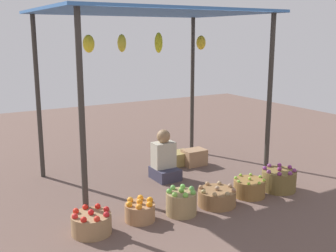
{
  "coord_description": "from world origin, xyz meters",
  "views": [
    {
      "loc": [
        -2.9,
        -5.44,
        2.22
      ],
      "look_at": [
        0.0,
        -0.5,
        0.95
      ],
      "focal_mm": 44.87,
      "sensor_mm": 36.0,
      "label": 1
    }
  ],
  "objects_px": {
    "vendor_person": "(164,160)",
    "basket_limes": "(249,188)",
    "basket_red_tomatoes": "(91,223)",
    "basket_oranges": "(140,211)",
    "basket_green_apples": "(181,202)",
    "basket_potatoes": "(217,197)",
    "wooden_crate_stacked_rear": "(179,158)",
    "basket_purple_onions": "(279,180)",
    "wooden_crate_near_vendor": "(194,157)"
  },
  "relations": [
    {
      "from": "vendor_person",
      "to": "basket_limes",
      "type": "xyz_separation_m",
      "value": [
        0.66,
        -1.22,
        -0.18
      ]
    },
    {
      "from": "basket_potatoes",
      "to": "basket_red_tomatoes",
      "type": "bearing_deg",
      "value": 177.76
    },
    {
      "from": "basket_red_tomatoes",
      "to": "basket_green_apples",
      "type": "xyz_separation_m",
      "value": [
        1.15,
        -0.07,
        0.03
      ]
    },
    {
      "from": "vendor_person",
      "to": "basket_oranges",
      "type": "distance_m",
      "value": 1.54
    },
    {
      "from": "basket_potatoes",
      "to": "wooden_crate_near_vendor",
      "type": "bearing_deg",
      "value": 66.01
    },
    {
      "from": "basket_limes",
      "to": "basket_purple_onions",
      "type": "distance_m",
      "value": 0.52
    },
    {
      "from": "vendor_person",
      "to": "basket_limes",
      "type": "relative_size",
      "value": 1.78
    },
    {
      "from": "basket_limes",
      "to": "wooden_crate_stacked_rear",
      "type": "xyz_separation_m",
      "value": [
        -0.09,
        1.72,
        -0.01
      ]
    },
    {
      "from": "vendor_person",
      "to": "basket_red_tomatoes",
      "type": "bearing_deg",
      "value": -144.1
    },
    {
      "from": "vendor_person",
      "to": "basket_green_apples",
      "type": "relative_size",
      "value": 2.02
    },
    {
      "from": "basket_oranges",
      "to": "basket_potatoes",
      "type": "bearing_deg",
      "value": -4.82
    },
    {
      "from": "vendor_person",
      "to": "basket_limes",
      "type": "height_order",
      "value": "vendor_person"
    },
    {
      "from": "vendor_person",
      "to": "basket_potatoes",
      "type": "relative_size",
      "value": 1.54
    },
    {
      "from": "vendor_person",
      "to": "basket_red_tomatoes",
      "type": "relative_size",
      "value": 1.71
    },
    {
      "from": "basket_limes",
      "to": "basket_oranges",
      "type": "bearing_deg",
      "value": 177.64
    },
    {
      "from": "basket_potatoes",
      "to": "wooden_crate_near_vendor",
      "type": "distance_m",
      "value": 1.73
    },
    {
      "from": "basket_red_tomatoes",
      "to": "basket_oranges",
      "type": "bearing_deg",
      "value": 2.26
    },
    {
      "from": "basket_oranges",
      "to": "wooden_crate_stacked_rear",
      "type": "height_order",
      "value": "basket_oranges"
    },
    {
      "from": "basket_green_apples",
      "to": "basket_purple_onions",
      "type": "xyz_separation_m",
      "value": [
        1.66,
        -0.01,
        -0.0
      ]
    },
    {
      "from": "basket_red_tomatoes",
      "to": "basket_purple_onions",
      "type": "distance_m",
      "value": 2.81
    },
    {
      "from": "basket_green_apples",
      "to": "wooden_crate_stacked_rear",
      "type": "bearing_deg",
      "value": 59.17
    },
    {
      "from": "basket_potatoes",
      "to": "wooden_crate_stacked_rear",
      "type": "relative_size",
      "value": 1.23
    },
    {
      "from": "basket_red_tomatoes",
      "to": "wooden_crate_stacked_rear",
      "type": "xyz_separation_m",
      "value": [
        2.2,
        1.68,
        -0.01
      ]
    },
    {
      "from": "basket_potatoes",
      "to": "basket_purple_onions",
      "type": "xyz_separation_m",
      "value": [
        1.1,
        -0.01,
        0.04
      ]
    },
    {
      "from": "basket_green_apples",
      "to": "basket_limes",
      "type": "xyz_separation_m",
      "value": [
        1.13,
        0.03,
        -0.03
      ]
    },
    {
      "from": "basket_oranges",
      "to": "basket_green_apples",
      "type": "xyz_separation_m",
      "value": [
        0.53,
        -0.1,
        0.03
      ]
    },
    {
      "from": "wooden_crate_stacked_rear",
      "to": "basket_limes",
      "type": "bearing_deg",
      "value": -86.98
    },
    {
      "from": "basket_green_apples",
      "to": "basket_potatoes",
      "type": "bearing_deg",
      "value": 0.43
    },
    {
      "from": "wooden_crate_near_vendor",
      "to": "basket_limes",
      "type": "bearing_deg",
      "value": -94.65
    },
    {
      "from": "vendor_person",
      "to": "basket_purple_onions",
      "type": "bearing_deg",
      "value": -46.68
    },
    {
      "from": "wooden_crate_stacked_rear",
      "to": "basket_red_tomatoes",
      "type": "bearing_deg",
      "value": -142.64
    },
    {
      "from": "basket_red_tomatoes",
      "to": "basket_potatoes",
      "type": "distance_m",
      "value": 1.71
    },
    {
      "from": "basket_oranges",
      "to": "basket_limes",
      "type": "height_order",
      "value": "basket_oranges"
    },
    {
      "from": "vendor_person",
      "to": "basket_purple_onions",
      "type": "height_order",
      "value": "vendor_person"
    },
    {
      "from": "basket_red_tomatoes",
      "to": "basket_green_apples",
      "type": "height_order",
      "value": "basket_green_apples"
    },
    {
      "from": "basket_red_tomatoes",
      "to": "wooden_crate_stacked_rear",
      "type": "relative_size",
      "value": 1.11
    },
    {
      "from": "basket_potatoes",
      "to": "basket_purple_onions",
      "type": "relative_size",
      "value": 1.03
    },
    {
      "from": "basket_purple_onions",
      "to": "wooden_crate_stacked_rear",
      "type": "height_order",
      "value": "basket_purple_onions"
    },
    {
      "from": "basket_potatoes",
      "to": "basket_green_apples",
      "type": "bearing_deg",
      "value": -179.57
    },
    {
      "from": "wooden_crate_near_vendor",
      "to": "wooden_crate_stacked_rear",
      "type": "relative_size",
      "value": 0.94
    },
    {
      "from": "basket_potatoes",
      "to": "basket_oranges",
      "type": "bearing_deg",
      "value": 175.18
    },
    {
      "from": "basket_red_tomatoes",
      "to": "vendor_person",
      "type": "bearing_deg",
      "value": 35.9
    },
    {
      "from": "basket_potatoes",
      "to": "basket_limes",
      "type": "bearing_deg",
      "value": 2.29
    },
    {
      "from": "vendor_person",
      "to": "wooden_crate_near_vendor",
      "type": "distance_m",
      "value": 0.88
    },
    {
      "from": "basket_potatoes",
      "to": "wooden_crate_stacked_rear",
      "type": "height_order",
      "value": "basket_potatoes"
    },
    {
      "from": "basket_limes",
      "to": "wooden_crate_near_vendor",
      "type": "xyz_separation_m",
      "value": [
        0.13,
        1.56,
        0.02
      ]
    },
    {
      "from": "basket_oranges",
      "to": "basket_limes",
      "type": "relative_size",
      "value": 0.84
    },
    {
      "from": "basket_potatoes",
      "to": "basket_purple_onions",
      "type": "distance_m",
      "value": 1.1
    },
    {
      "from": "basket_purple_onions",
      "to": "wooden_crate_stacked_rear",
      "type": "xyz_separation_m",
      "value": [
        -0.61,
        1.76,
        -0.04
      ]
    },
    {
      "from": "basket_red_tomatoes",
      "to": "basket_oranges",
      "type": "relative_size",
      "value": 1.24
    }
  ]
}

